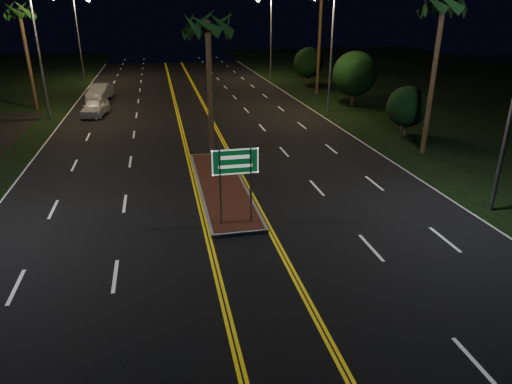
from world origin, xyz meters
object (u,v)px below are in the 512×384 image
object	(u,v)px
streetlight_left_far	(81,29)
palm_median	(208,25)
car_far	(99,91)
palm_left_far	(19,11)
palm_right_near	(444,5)
streetlight_right_mid	(327,40)
shrub_near	(407,107)
highway_sign	(235,169)
streetlight_left_mid	(43,43)
median_island	(222,186)
warning_sign	(403,110)
shrub_far	(309,63)
streetlight_right_far	(268,28)
shrub_mid	(355,74)
streetlight_right_near	(510,76)
car_near	(95,106)

from	to	relation	value
streetlight_left_far	palm_median	distance (m)	35.18
streetlight_left_far	car_far	world-z (taller)	streetlight_left_far
palm_left_far	palm_right_near	world-z (taller)	palm_right_near
streetlight_right_mid	palm_median	world-z (taller)	streetlight_right_mid
streetlight_right_mid	shrub_near	xyz separation A→B (m)	(2.89, -8.00, -3.71)
highway_sign	streetlight_left_mid	bearing A→B (deg)	116.59
streetlight_left_far	palm_median	world-z (taller)	streetlight_left_far
palm_right_near	car_far	bearing A→B (deg)	133.91
streetlight_left_far	shrub_near	size ratio (longest dim) A/B	2.73
median_island	shrub_near	bearing A→B (deg)	27.41
streetlight_left_far	warning_sign	distance (m)	38.68
streetlight_left_far	shrub_far	size ratio (longest dim) A/B	2.27
highway_sign	palm_right_near	distance (m)	15.55
shrub_near	streetlight_left_far	bearing A→B (deg)	128.79
streetlight_right_far	shrub_mid	xyz separation A→B (m)	(3.39, -18.00, -2.93)
highway_sign	streetlight_right_near	size ratio (longest dim) A/B	0.36
car_near	warning_sign	size ratio (longest dim) A/B	1.74
streetlight_right_mid	warning_sign	size ratio (longest dim) A/B	3.31
highway_sign	car_far	distance (m)	29.58
shrub_near	shrub_far	bearing A→B (deg)	89.22
median_island	car_far	distance (m)	25.52
shrub_near	shrub_mid	distance (m)	10.04
streetlight_left_far	streetlight_right_near	world-z (taller)	same
streetlight_right_mid	car_far	xyz separation A→B (m)	(-18.57, 9.24, -4.81)
streetlight_right_near	shrub_mid	distance (m)	22.45
highway_sign	streetlight_right_near	xyz separation A→B (m)	(10.61, -0.80, 3.25)
highway_sign	streetlight_left_mid	world-z (taller)	streetlight_left_mid
shrub_mid	car_near	size ratio (longest dim) A/B	0.98
streetlight_right_near	car_far	size ratio (longest dim) A/B	1.77
median_island	streetlight_right_near	xyz separation A→B (m)	(10.61, -5.00, 5.57)
streetlight_right_mid	palm_right_near	world-z (taller)	palm_right_near
highway_sign	shrub_near	world-z (taller)	highway_sign
shrub_near	streetlight_right_near	bearing A→B (deg)	-103.53
highway_sign	palm_median	bearing A→B (deg)	90.00
streetlight_right_far	palm_median	size ratio (longest dim) A/B	1.08
palm_median	car_near	world-z (taller)	palm_median
streetlight_right_near	palm_left_far	bearing A→B (deg)	132.00
warning_sign	shrub_far	bearing A→B (deg)	112.34
highway_sign	streetlight_left_far	xyz separation A→B (m)	(-10.61, 41.20, 3.25)
shrub_near	streetlight_right_far	bearing A→B (deg)	95.89
median_island	streetlight_right_near	distance (m)	12.99
shrub_near	shrub_far	xyz separation A→B (m)	(0.30, 22.00, 0.39)
palm_median	streetlight_right_far	bearing A→B (deg)	71.38
streetlight_left_mid	streetlight_left_far	distance (m)	20.00
highway_sign	streetlight_left_mid	xyz separation A→B (m)	(-10.61, 21.20, 3.25)
highway_sign	streetlight_left_far	size ratio (longest dim) A/B	0.36
streetlight_right_near	palm_median	xyz separation A→B (m)	(-10.61, 8.50, 1.62)
shrub_mid	streetlight_right_far	bearing A→B (deg)	100.66
streetlight_right_far	car_far	size ratio (longest dim) A/B	1.77
streetlight_right_near	streetlight_left_far	bearing A→B (deg)	116.81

